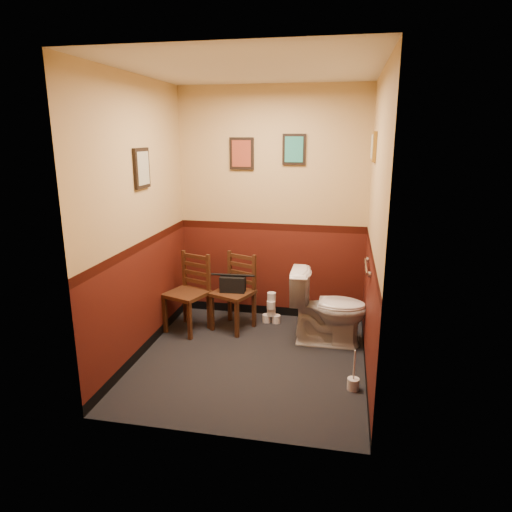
% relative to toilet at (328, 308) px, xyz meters
% --- Properties ---
extents(floor, '(2.20, 2.40, 0.00)m').
position_rel_toilet_xyz_m(floor, '(-0.72, -0.53, -0.40)').
color(floor, black).
rests_on(floor, ground).
extents(ceiling, '(2.20, 2.40, 0.00)m').
position_rel_toilet_xyz_m(ceiling, '(-0.72, -0.53, 2.30)').
color(ceiling, silver).
rests_on(ceiling, ground).
extents(wall_back, '(2.20, 0.00, 2.70)m').
position_rel_toilet_xyz_m(wall_back, '(-0.72, 0.67, 0.95)').
color(wall_back, '#47150D').
rests_on(wall_back, ground).
extents(wall_front, '(2.20, 0.00, 2.70)m').
position_rel_toilet_xyz_m(wall_front, '(-0.72, -1.73, 0.95)').
color(wall_front, '#47150D').
rests_on(wall_front, ground).
extents(wall_left, '(0.00, 2.40, 2.70)m').
position_rel_toilet_xyz_m(wall_left, '(-1.82, -0.53, 0.95)').
color(wall_left, '#47150D').
rests_on(wall_left, ground).
extents(wall_right, '(0.00, 2.40, 2.70)m').
position_rel_toilet_xyz_m(wall_right, '(0.38, -0.53, 0.95)').
color(wall_right, '#47150D').
rests_on(wall_right, ground).
extents(grab_bar, '(0.05, 0.56, 0.06)m').
position_rel_toilet_xyz_m(grab_bar, '(0.35, -0.28, 0.55)').
color(grab_bar, silver).
rests_on(grab_bar, wall_right).
extents(framed_print_back_a, '(0.28, 0.04, 0.36)m').
position_rel_toilet_xyz_m(framed_print_back_a, '(-1.07, 0.65, 1.55)').
color(framed_print_back_a, black).
rests_on(framed_print_back_a, wall_back).
extents(framed_print_back_b, '(0.26, 0.04, 0.34)m').
position_rel_toilet_xyz_m(framed_print_back_b, '(-0.47, 0.65, 1.60)').
color(framed_print_back_b, black).
rests_on(framed_print_back_b, wall_back).
extents(framed_print_left, '(0.04, 0.30, 0.38)m').
position_rel_toilet_xyz_m(framed_print_left, '(-1.80, -0.43, 1.45)').
color(framed_print_left, black).
rests_on(framed_print_left, wall_left).
extents(framed_print_right, '(0.04, 0.34, 0.28)m').
position_rel_toilet_xyz_m(framed_print_right, '(0.36, 0.07, 1.65)').
color(framed_print_right, olive).
rests_on(framed_print_right, wall_right).
extents(toilet, '(0.81, 0.45, 0.79)m').
position_rel_toilet_xyz_m(toilet, '(0.00, 0.00, 0.00)').
color(toilet, white).
rests_on(toilet, floor).
extents(toilet_brush, '(0.10, 0.10, 0.38)m').
position_rel_toilet_xyz_m(toilet_brush, '(0.27, -0.90, -0.33)').
color(toilet_brush, silver).
rests_on(toilet_brush, floor).
extents(chair_left, '(0.52, 0.52, 0.88)m').
position_rel_toilet_xyz_m(chair_left, '(-1.56, 0.05, 0.04)').
color(chair_left, '#4E2B17').
rests_on(chair_left, floor).
extents(chair_right, '(0.52, 0.52, 0.86)m').
position_rel_toilet_xyz_m(chair_right, '(-1.06, 0.20, 0.04)').
color(chair_right, '#4E2B17').
rests_on(chair_right, floor).
extents(handbag, '(0.29, 0.16, 0.21)m').
position_rel_toilet_xyz_m(handbag, '(-1.07, 0.17, 0.14)').
color(handbag, black).
rests_on(handbag, chair_right).
extents(tp_stack, '(0.21, 0.13, 0.37)m').
position_rel_toilet_xyz_m(tp_stack, '(-0.67, 0.42, -0.24)').
color(tp_stack, silver).
rests_on(tp_stack, floor).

